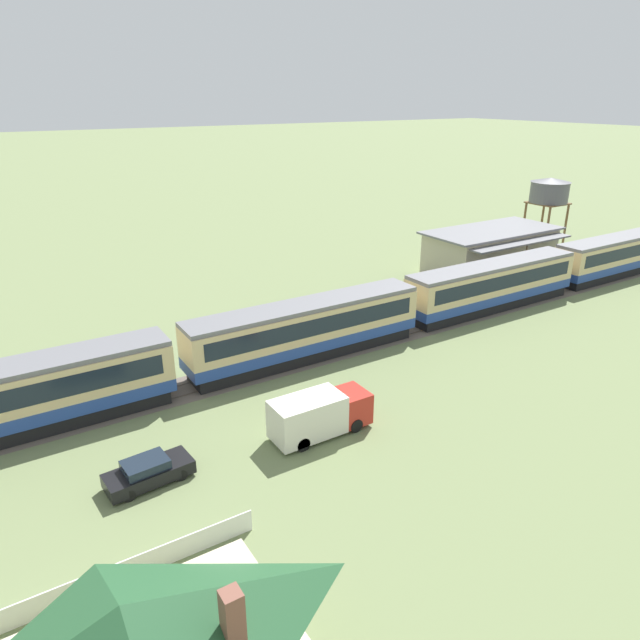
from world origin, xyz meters
name	(u,v)px	position (x,y,z in m)	size (l,w,h in m)	color
ground_plane	(546,294)	(0.00, 0.00, 0.00)	(600.00, 600.00, 0.00)	#707F51
passenger_train	(309,327)	(-26.35, 0.12, 2.31)	(94.24, 3.04, 4.17)	#234293
railway_track	(350,345)	(-22.74, 0.12, 0.01)	(150.37, 3.60, 0.04)	#665B51
station_building	(490,250)	(1.43, 8.58, 2.24)	(15.06, 8.29, 4.41)	#BCB293
water_tower	(549,191)	(15.08, 12.35, 6.75)	(4.73, 4.73, 8.37)	brown
parked_car_black	(148,472)	(-40.51, -8.09, 0.63)	(4.32, 2.06, 1.32)	black
delivery_truck_red	(319,414)	(-31.14, -8.84, 1.25)	(5.82, 2.13, 2.42)	#B2281E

